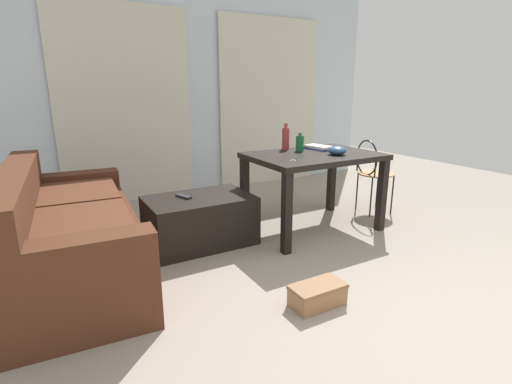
{
  "coord_description": "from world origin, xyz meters",
  "views": [
    {
      "loc": [
        -1.93,
        -1.04,
        1.35
      ],
      "look_at": [
        -0.23,
        1.93,
        0.41
      ],
      "focal_mm": 26.98,
      "sensor_mm": 36.0,
      "label": 1
    }
  ],
  "objects_px": {
    "bowl": "(337,150)",
    "tv_remote_primary": "(184,196)",
    "coffee_table": "(200,220)",
    "craft_table": "(314,165)",
    "couch": "(68,235)",
    "book_stack": "(319,147)",
    "shoebox": "(317,295)",
    "bottle_far": "(286,138)",
    "scissors": "(294,159)",
    "bottle_near": "(300,143)",
    "wire_chair": "(371,168)"
  },
  "relations": [
    {
      "from": "coffee_table",
      "to": "tv_remote_primary",
      "type": "bearing_deg",
      "value": 158.2
    },
    {
      "from": "couch",
      "to": "craft_table",
      "type": "bearing_deg",
      "value": -2.63
    },
    {
      "from": "bottle_far",
      "to": "craft_table",
      "type": "bearing_deg",
      "value": -74.76
    },
    {
      "from": "scissors",
      "to": "tv_remote_primary",
      "type": "xyz_separation_m",
      "value": [
        -0.86,
        0.4,
        -0.31
      ]
    },
    {
      "from": "couch",
      "to": "bottle_far",
      "type": "height_order",
      "value": "bottle_far"
    },
    {
      "from": "book_stack",
      "to": "tv_remote_primary",
      "type": "relative_size",
      "value": 1.89
    },
    {
      "from": "bottle_near",
      "to": "scissors",
      "type": "height_order",
      "value": "bottle_near"
    },
    {
      "from": "book_stack",
      "to": "scissors",
      "type": "relative_size",
      "value": 2.77
    },
    {
      "from": "craft_table",
      "to": "wire_chair",
      "type": "height_order",
      "value": "wire_chair"
    },
    {
      "from": "bottle_far",
      "to": "tv_remote_primary",
      "type": "xyz_separation_m",
      "value": [
        -1.11,
        -0.1,
        -0.42
      ]
    },
    {
      "from": "wire_chair",
      "to": "book_stack",
      "type": "height_order",
      "value": "wire_chair"
    },
    {
      "from": "book_stack",
      "to": "coffee_table",
      "type": "bearing_deg",
      "value": 179.86
    },
    {
      "from": "couch",
      "to": "coffee_table",
      "type": "xyz_separation_m",
      "value": [
        1.04,
        0.1,
        -0.11
      ]
    },
    {
      "from": "coffee_table",
      "to": "wire_chair",
      "type": "relative_size",
      "value": 1.12
    },
    {
      "from": "coffee_table",
      "to": "craft_table",
      "type": "distance_m",
      "value": 1.18
    },
    {
      "from": "bowl",
      "to": "book_stack",
      "type": "height_order",
      "value": "bowl"
    },
    {
      "from": "scissors",
      "to": "tv_remote_primary",
      "type": "bearing_deg",
      "value": 155.1
    },
    {
      "from": "couch",
      "to": "bottle_near",
      "type": "xyz_separation_m",
      "value": [
        2.1,
        0.09,
        0.5
      ]
    },
    {
      "from": "bottle_near",
      "to": "book_stack",
      "type": "bearing_deg",
      "value": 0.69
    },
    {
      "from": "craft_table",
      "to": "wire_chair",
      "type": "xyz_separation_m",
      "value": [
        0.86,
        0.08,
        -0.14
      ]
    },
    {
      "from": "scissors",
      "to": "shoebox",
      "type": "height_order",
      "value": "scissors"
    },
    {
      "from": "couch",
      "to": "coffee_table",
      "type": "relative_size",
      "value": 2.18
    },
    {
      "from": "bottle_near",
      "to": "shoebox",
      "type": "xyz_separation_m",
      "value": [
        -0.79,
        -1.31,
        -0.75
      ]
    },
    {
      "from": "couch",
      "to": "book_stack",
      "type": "distance_m",
      "value": 2.38
    },
    {
      "from": "book_stack",
      "to": "tv_remote_primary",
      "type": "xyz_separation_m",
      "value": [
        -1.41,
        0.05,
        -0.32
      ]
    },
    {
      "from": "shoebox",
      "to": "tv_remote_primary",
      "type": "bearing_deg",
      "value": 105.85
    },
    {
      "from": "wire_chair",
      "to": "bottle_near",
      "type": "bearing_deg",
      "value": 173.38
    },
    {
      "from": "bowl",
      "to": "tv_remote_primary",
      "type": "distance_m",
      "value": 1.45
    },
    {
      "from": "bowl",
      "to": "tv_remote_primary",
      "type": "relative_size",
      "value": 1.03
    },
    {
      "from": "bowl",
      "to": "book_stack",
      "type": "relative_size",
      "value": 0.55
    },
    {
      "from": "couch",
      "to": "book_stack",
      "type": "bearing_deg",
      "value": 2.26
    },
    {
      "from": "bottle_near",
      "to": "tv_remote_primary",
      "type": "distance_m",
      "value": 1.24
    },
    {
      "from": "couch",
      "to": "shoebox",
      "type": "distance_m",
      "value": 1.81
    },
    {
      "from": "coffee_table",
      "to": "couch",
      "type": "bearing_deg",
      "value": -174.79
    },
    {
      "from": "bowl",
      "to": "book_stack",
      "type": "xyz_separation_m",
      "value": [
        0.06,
        0.34,
        -0.02
      ]
    },
    {
      "from": "bowl",
      "to": "craft_table",
      "type": "bearing_deg",
      "value": 134.22
    },
    {
      "from": "craft_table",
      "to": "scissors",
      "type": "xyz_separation_m",
      "value": [
        -0.34,
        -0.16,
        0.11
      ]
    },
    {
      "from": "couch",
      "to": "scissors",
      "type": "relative_size",
      "value": 17.64
    },
    {
      "from": "bottle_far",
      "to": "bowl",
      "type": "distance_m",
      "value": 0.55
    },
    {
      "from": "coffee_table",
      "to": "scissors",
      "type": "height_order",
      "value": "scissors"
    },
    {
      "from": "book_stack",
      "to": "tv_remote_primary",
      "type": "distance_m",
      "value": 1.45
    },
    {
      "from": "couch",
      "to": "book_stack",
      "type": "xyz_separation_m",
      "value": [
        2.33,
        0.09,
        0.44
      ]
    },
    {
      "from": "bottle_far",
      "to": "bowl",
      "type": "bearing_deg",
      "value": -64.09
    },
    {
      "from": "bottle_near",
      "to": "book_stack",
      "type": "distance_m",
      "value": 0.24
    },
    {
      "from": "couch",
      "to": "bowl",
      "type": "bearing_deg",
      "value": -6.2
    },
    {
      "from": "craft_table",
      "to": "bowl",
      "type": "distance_m",
      "value": 0.25
    },
    {
      "from": "coffee_table",
      "to": "scissors",
      "type": "relative_size",
      "value": 8.07
    },
    {
      "from": "couch",
      "to": "bottle_near",
      "type": "distance_m",
      "value": 2.16
    },
    {
      "from": "coffee_table",
      "to": "bowl",
      "type": "distance_m",
      "value": 1.4
    },
    {
      "from": "craft_table",
      "to": "bottle_far",
      "type": "xyz_separation_m",
      "value": [
        -0.09,
        0.34,
        0.22
      ]
    }
  ]
}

